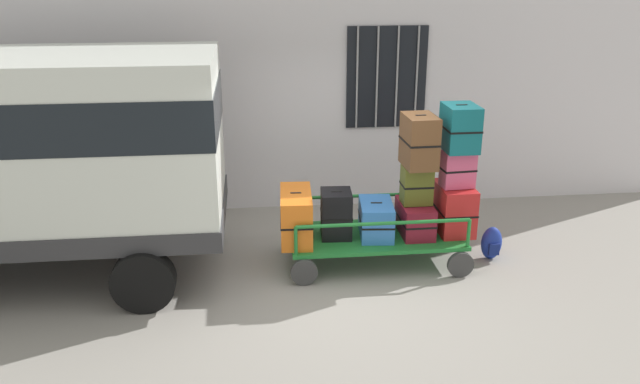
{
  "coord_description": "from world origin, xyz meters",
  "views": [
    {
      "loc": [
        -0.95,
        -6.96,
        3.66
      ],
      "look_at": [
        -0.15,
        0.38,
        0.97
      ],
      "focal_mm": 36.06,
      "sensor_mm": 36.0,
      "label": 1
    }
  ],
  "objects_px": {
    "suitcase_center_bottom": "(376,219)",
    "suitcase_right_top": "(460,128)",
    "suitcase_midleft_bottom": "(336,214)",
    "suitcase_midright_top": "(419,141)",
    "suitcase_midright_middle": "(417,185)",
    "suitcase_right_bottom": "(454,208)",
    "luggage_cart": "(375,239)",
    "suitcase_right_middle": "(458,169)",
    "suitcase_left_bottom": "(296,216)",
    "backpack": "(492,243)",
    "van": "(9,146)",
    "suitcase_midright_bottom": "(415,218)"
  },
  "relations": [
    {
      "from": "suitcase_midleft_bottom",
      "to": "suitcase_right_bottom",
      "type": "relative_size",
      "value": 0.9
    },
    {
      "from": "suitcase_midleft_bottom",
      "to": "suitcase_midright_middle",
      "type": "relative_size",
      "value": 1.23
    },
    {
      "from": "suitcase_left_bottom",
      "to": "suitcase_center_bottom",
      "type": "height_order",
      "value": "suitcase_left_bottom"
    },
    {
      "from": "luggage_cart",
      "to": "suitcase_midright_middle",
      "type": "distance_m",
      "value": 0.87
    },
    {
      "from": "suitcase_center_bottom",
      "to": "suitcase_right_middle",
      "type": "relative_size",
      "value": 1.53
    },
    {
      "from": "van",
      "to": "suitcase_right_bottom",
      "type": "xyz_separation_m",
      "value": [
        5.27,
        -0.04,
        -0.97
      ]
    },
    {
      "from": "suitcase_midright_middle",
      "to": "suitcase_right_bottom",
      "type": "height_order",
      "value": "suitcase_midright_middle"
    },
    {
      "from": "suitcase_midright_top",
      "to": "suitcase_right_bottom",
      "type": "height_order",
      "value": "suitcase_midright_top"
    },
    {
      "from": "suitcase_right_bottom",
      "to": "suitcase_right_middle",
      "type": "xyz_separation_m",
      "value": [
        -0.0,
        -0.05,
        0.54
      ]
    },
    {
      "from": "suitcase_midright_top",
      "to": "suitcase_right_top",
      "type": "distance_m",
      "value": 0.52
    },
    {
      "from": "suitcase_right_top",
      "to": "suitcase_midright_middle",
      "type": "bearing_deg",
      "value": -179.19
    },
    {
      "from": "van",
      "to": "luggage_cart",
      "type": "height_order",
      "value": "van"
    },
    {
      "from": "suitcase_midright_bottom",
      "to": "van",
      "type": "bearing_deg",
      "value": 179.3
    },
    {
      "from": "suitcase_left_bottom",
      "to": "suitcase_midleft_bottom",
      "type": "distance_m",
      "value": 0.5
    },
    {
      "from": "suitcase_midright_bottom",
      "to": "suitcase_right_top",
      "type": "relative_size",
      "value": 1.21
    },
    {
      "from": "van",
      "to": "suitcase_center_bottom",
      "type": "relative_size",
      "value": 6.78
    },
    {
      "from": "suitcase_right_top",
      "to": "backpack",
      "type": "bearing_deg",
      "value": -11.22
    },
    {
      "from": "suitcase_center_bottom",
      "to": "suitcase_right_bottom",
      "type": "bearing_deg",
      "value": 1.57
    },
    {
      "from": "suitcase_right_middle",
      "to": "suitcase_midright_middle",
      "type": "bearing_deg",
      "value": 176.8
    },
    {
      "from": "suitcase_midright_bottom",
      "to": "backpack",
      "type": "bearing_deg",
      "value": -4.93
    },
    {
      "from": "suitcase_midleft_bottom",
      "to": "suitcase_midright_top",
      "type": "distance_m",
      "value": 1.36
    },
    {
      "from": "luggage_cart",
      "to": "suitcase_center_bottom",
      "type": "height_order",
      "value": "suitcase_center_bottom"
    },
    {
      "from": "suitcase_left_bottom",
      "to": "backpack",
      "type": "distance_m",
      "value": 2.55
    },
    {
      "from": "suitcase_left_bottom",
      "to": "backpack",
      "type": "bearing_deg",
      "value": -1.96
    },
    {
      "from": "suitcase_midright_middle",
      "to": "suitcase_right_middle",
      "type": "height_order",
      "value": "suitcase_right_middle"
    },
    {
      "from": "van",
      "to": "suitcase_center_bottom",
      "type": "distance_m",
      "value": 4.4
    },
    {
      "from": "suitcase_center_bottom",
      "to": "suitcase_right_middle",
      "type": "xyz_separation_m",
      "value": [
        1.0,
        -0.02,
        0.63
      ]
    },
    {
      "from": "suitcase_left_bottom",
      "to": "suitcase_center_bottom",
      "type": "distance_m",
      "value": 1.01
    },
    {
      "from": "suitcase_midright_middle",
      "to": "suitcase_right_top",
      "type": "relative_size",
      "value": 0.86
    },
    {
      "from": "luggage_cart",
      "to": "suitcase_midright_top",
      "type": "xyz_separation_m",
      "value": [
        0.5,
        -0.01,
        1.27
      ]
    },
    {
      "from": "luggage_cart",
      "to": "suitcase_right_middle",
      "type": "relative_size",
      "value": 4.83
    },
    {
      "from": "suitcase_midright_middle",
      "to": "suitcase_right_bottom",
      "type": "xyz_separation_m",
      "value": [
        0.5,
        0.02,
        -0.34
      ]
    },
    {
      "from": "suitcase_center_bottom",
      "to": "suitcase_right_top",
      "type": "height_order",
      "value": "suitcase_right_top"
    },
    {
      "from": "suitcase_midright_top",
      "to": "suitcase_right_top",
      "type": "xyz_separation_m",
      "value": [
        0.5,
        0.02,
        0.15
      ]
    },
    {
      "from": "suitcase_left_bottom",
      "to": "suitcase_center_bottom",
      "type": "relative_size",
      "value": 1.25
    },
    {
      "from": "suitcase_midleft_bottom",
      "to": "suitcase_midright_bottom",
      "type": "bearing_deg",
      "value": -1.1
    },
    {
      "from": "suitcase_center_bottom",
      "to": "suitcase_midright_middle",
      "type": "bearing_deg",
      "value": 1.16
    },
    {
      "from": "luggage_cart",
      "to": "backpack",
      "type": "bearing_deg",
      "value": -3.49
    },
    {
      "from": "van",
      "to": "suitcase_midright_bottom",
      "type": "distance_m",
      "value": 4.89
    },
    {
      "from": "suitcase_left_bottom",
      "to": "suitcase_midright_middle",
      "type": "xyz_separation_m",
      "value": [
        1.51,
        0.01,
        0.35
      ]
    },
    {
      "from": "suitcase_midright_middle",
      "to": "suitcase_right_bottom",
      "type": "relative_size",
      "value": 0.73
    },
    {
      "from": "suitcase_midright_bottom",
      "to": "suitcase_right_middle",
      "type": "xyz_separation_m",
      "value": [
        0.5,
        -0.02,
        0.65
      ]
    },
    {
      "from": "suitcase_center_bottom",
      "to": "suitcase_midright_top",
      "type": "relative_size",
      "value": 1.1
    },
    {
      "from": "luggage_cart",
      "to": "suitcase_center_bottom",
      "type": "xyz_separation_m",
      "value": [
        -0.0,
        -0.01,
        0.27
      ]
    },
    {
      "from": "suitcase_center_bottom",
      "to": "suitcase_right_bottom",
      "type": "relative_size",
      "value": 1.06
    },
    {
      "from": "suitcase_left_bottom",
      "to": "suitcase_midright_bottom",
      "type": "relative_size",
      "value": 1.3
    },
    {
      "from": "suitcase_midleft_bottom",
      "to": "suitcase_center_bottom",
      "type": "relative_size",
      "value": 0.85
    },
    {
      "from": "van",
      "to": "suitcase_left_bottom",
      "type": "relative_size",
      "value": 5.41
    },
    {
      "from": "suitcase_right_bottom",
      "to": "van",
      "type": "bearing_deg",
      "value": 179.62
    },
    {
      "from": "backpack",
      "to": "suitcase_left_bottom",
      "type": "bearing_deg",
      "value": 178.04
    }
  ]
}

